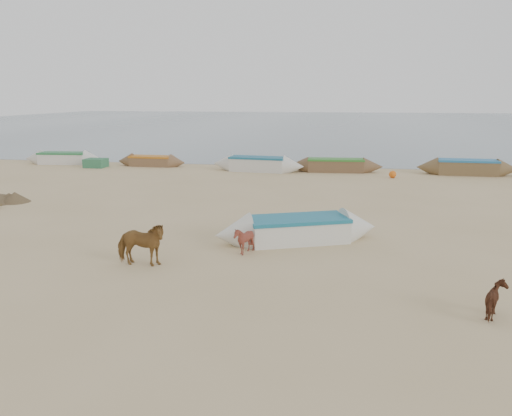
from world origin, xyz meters
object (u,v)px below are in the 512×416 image
(calf_right, at_px, (498,301))
(near_canoe, at_px, (298,229))
(cow_adult, at_px, (141,244))
(calf_front, at_px, (244,240))

(calf_right, relative_size, near_canoe, 0.14)
(cow_adult, height_order, near_canoe, cow_adult)
(cow_adult, xyz_separation_m, calf_right, (9.27, -1.94, -0.26))
(calf_front, bearing_deg, near_canoe, 112.56)
(calf_front, height_order, near_canoe, calf_front)
(cow_adult, distance_m, calf_front, 3.20)
(cow_adult, bearing_deg, calf_right, -103.01)
(cow_adult, bearing_deg, near_canoe, -53.49)
(cow_adult, distance_m, near_canoe, 5.43)
(calf_front, height_order, calf_right, calf_front)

